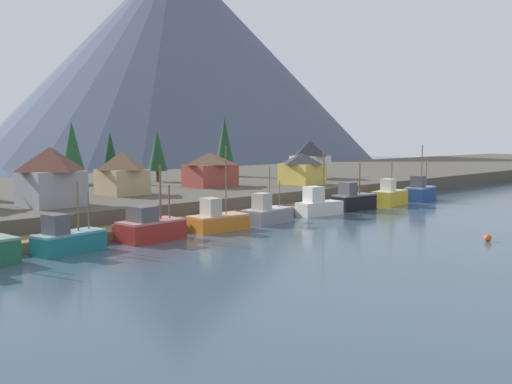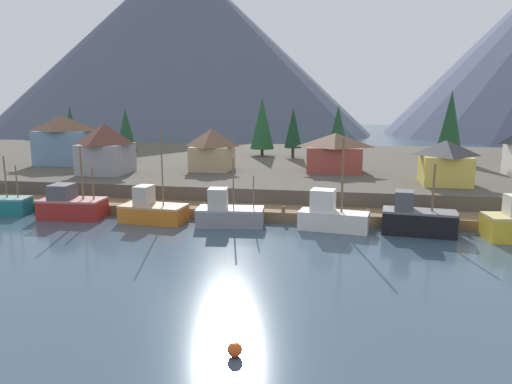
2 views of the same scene
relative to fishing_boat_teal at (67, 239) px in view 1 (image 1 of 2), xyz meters
The scene contains 22 objects.
ground_plane 33.92m from the fishing_boat_teal, 40.21° to the left, with size 400.00×400.00×1.00m, color #384C5B.
dock 26.17m from the fishing_boat_teal, ahead, with size 80.00×4.00×1.60m.
shoreline_bank 42.63m from the fishing_boat_teal, 52.62° to the left, with size 400.00×56.00×2.50m, color #4C473D.
mountain_central_peak 203.54m from the fishing_boat_teal, 49.41° to the left, with size 160.66×160.66×84.09m, color #4C566B.
fishing_boat_teal is the anchor object (origin of this frame).
fishing_boat_red 8.59m from the fishing_boat_teal, ahead, with size 6.43×3.50×7.26m.
fishing_boat_orange 17.26m from the fishing_boat_teal, ahead, with size 6.46×3.48×9.01m.
fishing_boat_grey 24.91m from the fishing_boat_teal, ahead, with size 6.52×3.48×6.52m.
fishing_boat_white 34.53m from the fishing_boat_teal, ahead, with size 6.51×3.17×8.48m.
fishing_boat_black 42.03m from the fishing_boat_teal, ahead, with size 6.49×3.24×6.31m.
fishing_boat_yellow 50.58m from the fishing_boat_teal, ahead, with size 6.58×3.71×6.51m.
fishing_boat_blue 59.00m from the fishing_boat_teal, ahead, with size 6.63×3.87×8.62m.
house_tan 26.52m from the fishing_boat_teal, 46.79° to the left, with size 5.34×5.68×5.60m.
house_red 40.10m from the fishing_boat_teal, 31.02° to the left, with size 7.35×5.33×5.09m.
house_grey 15.27m from the fishing_boat_teal, 68.19° to the left, with size 5.90×6.20×6.39m.
house_white 62.13m from the fishing_boat_teal, 19.96° to the left, with size 5.88×5.27×6.69m.
house_yellow 48.49m from the fishing_boat_teal, 15.70° to the left, with size 5.32×6.02×4.92m.
conifer_mid_left 44.27m from the fishing_boat_teal, 60.74° to the left, with size 4.07×4.07×9.78m.
conifer_mid_right 45.56m from the fishing_boat_teal, 53.41° to the left, with size 2.87×2.87×8.19m.
conifer_back_left 48.47m from the fishing_boat_teal, 44.59° to the left, with size 3.20×3.20×8.49m.
conifer_back_right 63.07m from the fishing_boat_teal, 35.11° to the left, with size 3.86×3.86×10.91m.
channel_buoy 38.83m from the fishing_boat_teal, 36.99° to the right, with size 0.70×0.70×0.70m, color #E04C19.
Camera 1 is at (-51.12, -49.68, 10.08)m, focal length 42.56 mm.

